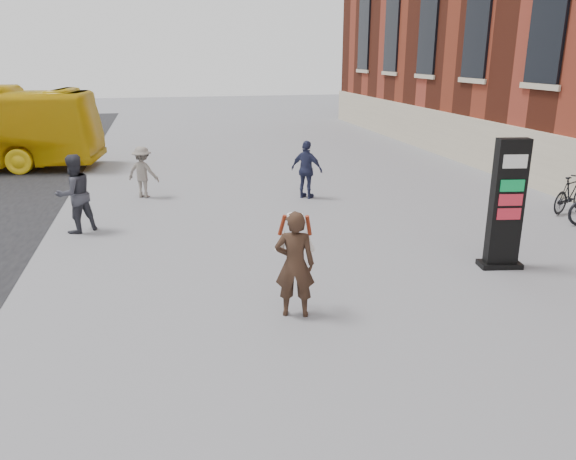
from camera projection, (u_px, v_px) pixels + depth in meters
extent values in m
plane|color=#9E9EA3|center=(312.00, 325.00, 8.95)|extent=(100.00, 100.00, 0.00)
cube|color=beige|center=(573.00, 170.00, 16.24)|extent=(0.18, 44.00, 1.80)
cube|color=black|center=(507.00, 205.00, 11.00)|extent=(0.66, 0.36, 2.60)
cube|color=black|center=(499.00, 264.00, 11.37)|extent=(0.89, 0.54, 0.10)
cube|color=white|center=(512.00, 160.00, 10.73)|extent=(0.51, 0.36, 0.26)
cube|color=#08803B|center=(509.00, 184.00, 10.87)|extent=(0.51, 0.36, 0.23)
cube|color=#A31C2A|center=(507.00, 198.00, 10.96)|extent=(0.51, 0.36, 0.23)
cube|color=#A31C2A|center=(506.00, 212.00, 11.04)|extent=(0.51, 0.36, 0.23)
imported|color=black|center=(295.00, 264.00, 9.04)|extent=(0.74, 0.58, 1.78)
cylinder|color=white|center=(295.00, 216.00, 8.79)|extent=(0.25, 0.25, 0.06)
cone|color=white|center=(308.00, 240.00, 9.18)|extent=(0.29, 0.26, 0.43)
cylinder|color=maroon|center=(309.00, 225.00, 9.10)|extent=(0.17, 0.13, 0.37)
cone|color=white|center=(282.00, 240.00, 9.20)|extent=(0.26, 0.29, 0.43)
cylinder|color=maroon|center=(282.00, 225.00, 9.12)|extent=(0.13, 0.17, 0.37)
imported|color=#363740|center=(75.00, 194.00, 13.34)|extent=(1.16, 1.11, 1.89)
imported|color=gray|center=(143.00, 172.00, 16.66)|extent=(1.14, 0.97, 1.53)
imported|color=#282C4C|center=(307.00, 170.00, 16.55)|extent=(1.03, 0.98, 1.71)
imported|color=black|center=(571.00, 194.00, 15.19)|extent=(1.72, 1.12, 1.00)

